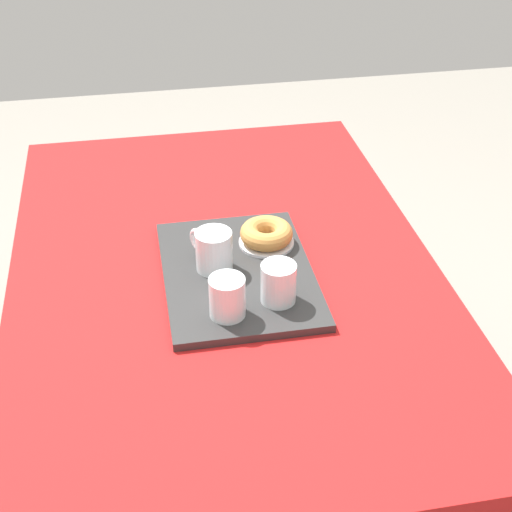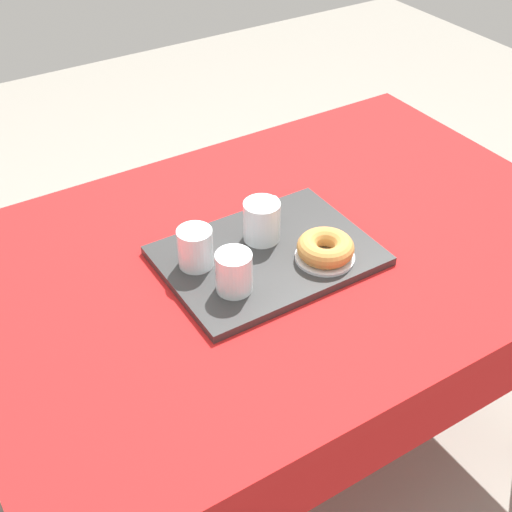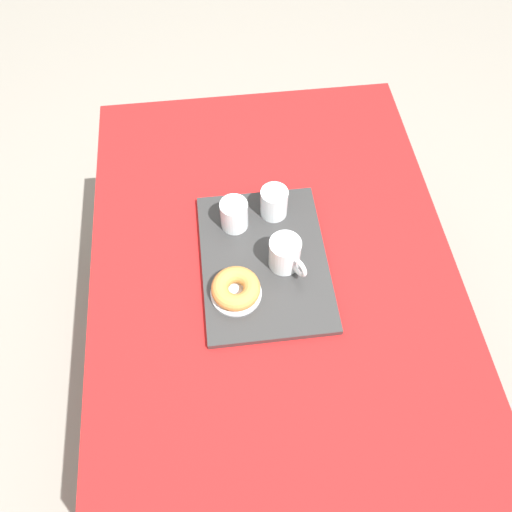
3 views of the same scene
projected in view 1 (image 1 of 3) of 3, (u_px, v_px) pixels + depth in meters
ground_plane at (230, 481)px, 2.12m from camera, size 6.00×6.00×0.00m
dining_table at (224, 295)px, 1.75m from camera, size 1.43×0.96×0.76m
serving_tray at (238, 273)px, 1.65m from camera, size 0.45×0.33×0.02m
tea_mug_left at (213, 251)px, 1.62m from camera, size 0.11×0.09×0.09m
water_glass_near at (227, 298)px, 1.49m from camera, size 0.07×0.07×0.09m
water_glass_far at (278, 285)px, 1.53m from camera, size 0.07×0.07×0.09m
donut_plate_left at (266, 242)px, 1.73m from camera, size 0.13×0.13×0.01m
sugar_donut_left at (266, 233)px, 1.71m from camera, size 0.12×0.12×0.04m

